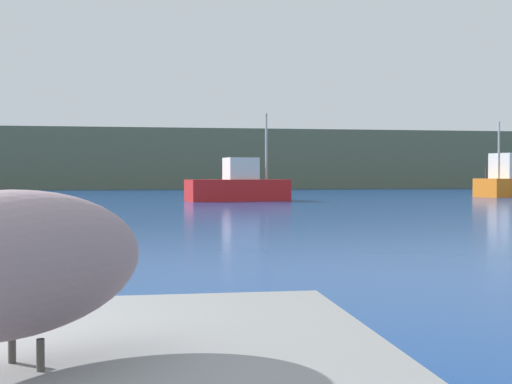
% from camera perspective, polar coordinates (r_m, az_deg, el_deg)
% --- Properties ---
extents(hillside_backdrop, '(140.00, 17.27, 6.27)m').
position_cam_1_polar(hillside_backdrop, '(76.37, -10.11, 2.71)').
color(hillside_backdrop, '#5B664C').
rests_on(hillside_backdrop, ground).
extents(pelican, '(1.28, 1.26, 1.00)m').
position_cam_1_polar(pelican, '(2.64, -20.53, -5.66)').
color(pelican, gray).
rests_on(pelican, pier_dock).
extents(fishing_boat_red, '(5.72, 2.94, 4.75)m').
position_cam_1_polar(fishing_boat_red, '(35.52, -1.51, 0.52)').
color(fishing_boat_red, red).
rests_on(fishing_boat_red, ground).
extents(mooring_buoy, '(0.56, 0.56, 0.56)m').
position_cam_1_polar(mooring_buoy, '(11.59, -20.03, -3.89)').
color(mooring_buoy, '#E54C19').
rests_on(mooring_buoy, ground).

